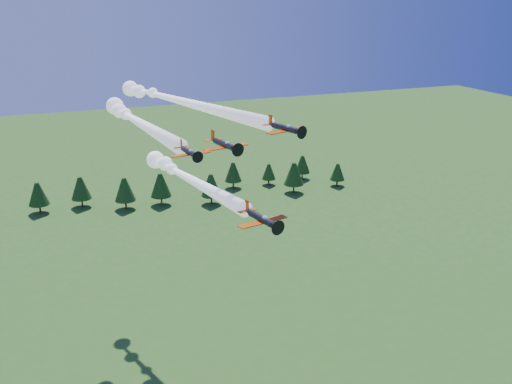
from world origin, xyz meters
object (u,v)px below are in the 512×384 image
object	(u,v)px
plane_left	(136,121)
plane_right	(178,100)
plane_slot	(225,145)
plane_lead	(188,178)

from	to	relation	value
plane_left	plane_right	size ratio (longest dim) A/B	0.78
plane_left	plane_slot	size ratio (longest dim) A/B	5.07
plane_left	plane_slot	bearing A→B (deg)	-66.11
plane_right	plane_slot	bearing A→B (deg)	-104.99
plane_lead	plane_right	bearing A→B (deg)	68.76
plane_slot	plane_left	bearing A→B (deg)	109.48
plane_slot	plane_right	bearing A→B (deg)	80.54
plane_lead	plane_right	distance (m)	19.95
plane_lead	plane_right	xyz separation A→B (m)	(2.49, 15.65, 12.12)
plane_lead	plane_left	bearing A→B (deg)	124.65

